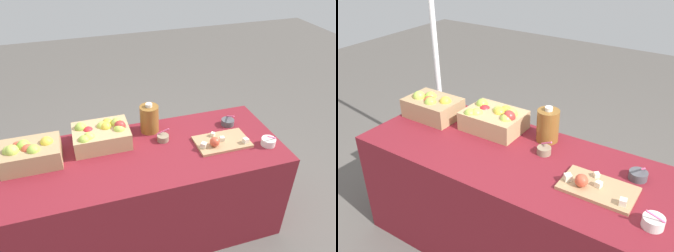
% 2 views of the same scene
% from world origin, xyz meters
% --- Properties ---
extents(ground_plane, '(10.00, 10.00, 0.00)m').
position_xyz_m(ground_plane, '(0.00, 0.00, 0.00)').
color(ground_plane, '#56514C').
extents(table, '(1.90, 0.76, 0.74)m').
position_xyz_m(table, '(0.00, 0.00, 0.37)').
color(table, maroon).
rests_on(table, ground_plane).
extents(apple_crate_left, '(0.37, 0.26, 0.18)m').
position_xyz_m(apple_crate_left, '(-0.74, 0.11, 0.82)').
color(apple_crate_left, tan).
rests_on(apple_crate_left, table).
extents(apple_crate_middle, '(0.38, 0.28, 0.17)m').
position_xyz_m(apple_crate_middle, '(-0.27, 0.19, 0.82)').
color(apple_crate_middle, tan).
rests_on(apple_crate_middle, table).
extents(cutting_board_front, '(0.38, 0.23, 0.09)m').
position_xyz_m(cutting_board_front, '(0.52, -0.06, 0.76)').
color(cutting_board_front, tan).
rests_on(cutting_board_front, table).
extents(sample_bowl_near, '(0.09, 0.08, 0.10)m').
position_xyz_m(sample_bowl_near, '(0.15, 0.10, 0.76)').
color(sample_bowl_near, gray).
rests_on(sample_bowl_near, table).
extents(sample_bowl_mid, '(0.10, 0.10, 0.10)m').
position_xyz_m(sample_bowl_mid, '(0.68, 0.15, 0.76)').
color(sample_bowl_mid, '#4C4C51').
rests_on(sample_bowl_mid, table).
extents(sample_bowl_far, '(0.10, 0.10, 0.10)m').
position_xyz_m(sample_bowl_far, '(0.84, -0.17, 0.77)').
color(sample_bowl_far, silver).
rests_on(sample_bowl_far, table).
extents(cider_jug, '(0.14, 0.14, 0.23)m').
position_xyz_m(cider_jug, '(0.09, 0.26, 0.84)').
color(cider_jug, brown).
rests_on(cider_jug, table).
extents(tent_pole, '(0.04, 0.04, 2.09)m').
position_xyz_m(tent_pole, '(-1.08, 0.55, 1.05)').
color(tent_pole, white).
rests_on(tent_pole, ground_plane).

